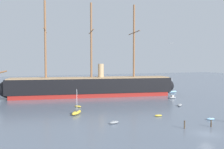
% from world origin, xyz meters
% --- Properties ---
extents(ground_plane, '(400.00, 400.00, 0.00)m').
position_xyz_m(ground_plane, '(0.00, 0.00, 0.00)').
color(ground_plane, slate).
extents(tall_ship, '(72.06, 22.36, 35.07)m').
position_xyz_m(tall_ship, '(-3.23, 54.14, 3.82)').
color(tall_ship, maroon).
rests_on(tall_ship, ground).
extents(dinghy_foreground_left, '(2.50, 1.52, 0.55)m').
position_xyz_m(dinghy_foreground_left, '(-12.30, 13.72, 0.28)').
color(dinghy_foreground_left, gray).
rests_on(dinghy_foreground_left, ground).
extents(dinghy_foreground_right, '(2.18, 1.46, 0.48)m').
position_xyz_m(dinghy_foreground_right, '(9.05, 7.75, 0.24)').
color(dinghy_foreground_right, '#7FB2D6').
rests_on(dinghy_foreground_right, ground).
extents(dinghy_near_centre, '(1.99, 1.28, 0.44)m').
position_xyz_m(dinghy_near_centre, '(0.30, 15.60, 0.22)').
color(dinghy_near_centre, gold).
rests_on(dinghy_near_centre, ground).
extents(sailboat_mid_left, '(4.16, 4.65, 6.27)m').
position_xyz_m(sailboat_mid_left, '(-17.07, 25.87, 0.53)').
color(sailboat_mid_left, gold).
rests_on(sailboat_mid_left, ground).
extents(dinghy_mid_right, '(2.84, 2.64, 0.64)m').
position_xyz_m(dinghy_mid_right, '(14.00, 24.35, 0.32)').
color(dinghy_mid_right, gray).
rests_on(dinghy_mid_right, ground).
extents(dinghy_alongside_bow, '(1.99, 2.39, 0.52)m').
position_xyz_m(dinghy_alongside_bow, '(-14.13, 34.83, 0.26)').
color(dinghy_alongside_bow, gold).
rests_on(dinghy_alongside_bow, ground).
extents(motorboat_alongside_stern, '(2.98, 1.42, 1.22)m').
position_xyz_m(motorboat_alongside_stern, '(21.48, 37.16, 0.43)').
color(motorboat_alongside_stern, gray).
rests_on(motorboat_alongside_stern, ground).
extents(motorboat_far_left, '(4.01, 3.83, 1.65)m').
position_xyz_m(motorboat_far_left, '(-29.26, 57.42, 0.58)').
color(motorboat_far_left, gray).
rests_on(motorboat_far_left, ground).
extents(sailboat_far_right, '(5.03, 1.88, 6.41)m').
position_xyz_m(sailboat_far_right, '(31.36, 50.18, 0.54)').
color(sailboat_far_right, '#7FB2D6').
rests_on(sailboat_far_right, ground).
extents(dinghy_distant_centre, '(1.86, 1.75, 0.42)m').
position_xyz_m(dinghy_distant_centre, '(0.85, 63.05, 0.21)').
color(dinghy_distant_centre, '#7FB2D6').
rests_on(dinghy_distant_centre, ground).
extents(mooring_piling_nearest, '(0.29, 0.29, 1.61)m').
position_xyz_m(mooring_piling_nearest, '(-1.22, 4.52, 0.80)').
color(mooring_piling_nearest, '#4C3D2D').
rests_on(mooring_piling_nearest, ground).
extents(mooring_piling_right_pair, '(0.26, 0.26, 1.41)m').
position_xyz_m(mooring_piling_right_pair, '(4.43, 3.23, 0.70)').
color(mooring_piling_right_pair, '#423323').
rests_on(mooring_piling_right_pair, ground).
extents(seagull_in_flight, '(1.27, 0.45, 0.14)m').
position_xyz_m(seagull_in_flight, '(5.75, 18.17, 17.89)').
color(seagull_in_flight, silver).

